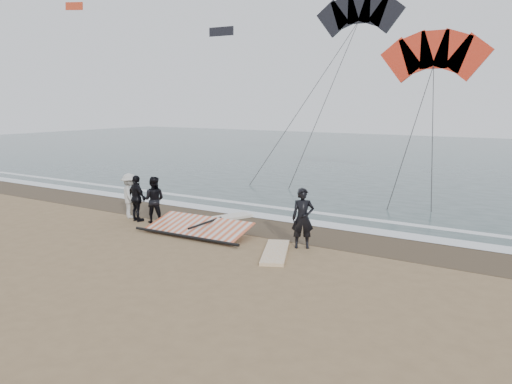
{
  "coord_description": "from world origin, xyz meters",
  "views": [
    {
      "loc": [
        9.33,
        -11.11,
        4.61
      ],
      "look_at": [
        0.44,
        3.0,
        1.6
      ],
      "focal_mm": 35.0,
      "sensor_mm": 36.0,
      "label": 1
    }
  ],
  "objects_px": {
    "board_cream": "(221,219)",
    "sail_rig": "(200,228)",
    "board_white": "(275,252)",
    "man_main": "(303,218)"
  },
  "relations": [
    {
      "from": "board_cream",
      "to": "sail_rig",
      "type": "height_order",
      "value": "sail_rig"
    },
    {
      "from": "man_main",
      "to": "board_white",
      "type": "bearing_deg",
      "value": -141.97
    },
    {
      "from": "man_main",
      "to": "board_white",
      "type": "xyz_separation_m",
      "value": [
        -0.41,
        -1.03,
        -0.92
      ]
    },
    {
      "from": "board_white",
      "to": "board_cream",
      "type": "height_order",
      "value": "board_cream"
    },
    {
      "from": "man_main",
      "to": "board_cream",
      "type": "distance_m",
      "value": 4.87
    },
    {
      "from": "board_white",
      "to": "sail_rig",
      "type": "xyz_separation_m",
      "value": [
        -3.52,
        0.7,
        0.14
      ]
    },
    {
      "from": "board_white",
      "to": "sail_rig",
      "type": "relative_size",
      "value": 0.57
    },
    {
      "from": "board_cream",
      "to": "board_white",
      "type": "bearing_deg",
      "value": -11.4
    },
    {
      "from": "board_cream",
      "to": "sail_rig",
      "type": "xyz_separation_m",
      "value": [
        0.55,
        -2.02,
        0.14
      ]
    },
    {
      "from": "board_white",
      "to": "board_cream",
      "type": "relative_size",
      "value": 0.94
    }
  ]
}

